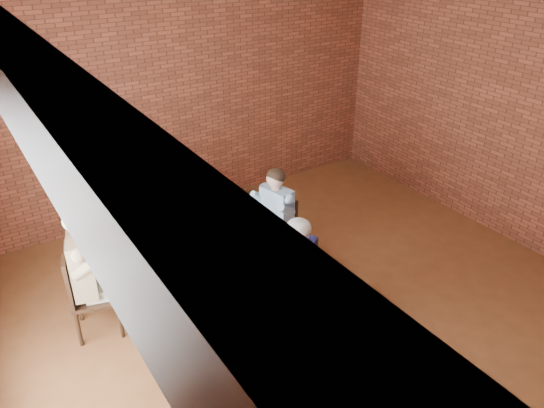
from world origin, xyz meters
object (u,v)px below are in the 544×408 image
chair_c (84,289)px  smartphone (248,259)px  dining_table (198,269)px  diner_e (292,281)px  diner_d (187,319)px  diner_b (146,224)px  diner_c (92,273)px  diner_a (273,221)px  chair_d (187,342)px  chair_a (278,229)px  chair_b (144,232)px  chair_e (301,297)px

chair_c → smartphone: bearing=-100.1°
dining_table → diner_e: (0.60, -0.89, 0.17)m
chair_c → diner_d: bearing=-137.4°
diner_b → diner_c: bearing=-148.8°
diner_a → chair_d: bearing=-67.2°
diner_b → chair_a: bearing=-38.7°
diner_a → dining_table: bearing=-90.0°
chair_a → diner_c: (-2.22, 0.01, 0.21)m
chair_a → diner_a: (-0.08, -0.02, 0.15)m
diner_c → chair_d: bearing=-144.1°
diner_b → diner_d: (-0.33, -1.88, 0.07)m
chair_a → chair_c: bearing=-103.5°
smartphone → diner_a: bearing=41.1°
diner_a → diner_e: diner_e is taller
chair_b → chair_d: bearing=-110.3°
diner_a → diner_d: bearing=-68.3°
chair_b → diner_c: size_ratio=0.64×
diner_c → chair_e: 2.10m
chair_c → diner_d: (0.60, -1.16, 0.17)m
diner_d → smartphone: diner_d is taller
chair_d → dining_table: bearing=-90.0°
chair_d → smartphone: size_ratio=6.69×
diner_d → chair_e: diner_d is taller
diner_c → chair_b: bearing=-30.3°
chair_e → diner_d: bearing=-39.2°
diner_a → chair_c: 2.23m
diner_a → smartphone: 0.99m
dining_table → diner_d: size_ratio=1.08×
diner_b → chair_e: size_ratio=1.31×
chair_a → chair_d: 2.13m
dining_table → diner_e: size_ratio=1.08×
diner_d → chair_e: 1.18m
diner_b → chair_c: 1.18m
dining_table → diner_a: diner_a is taller
chair_c → chair_d: size_ratio=1.01×
chair_a → chair_d: size_ratio=0.95×
chair_a → chair_c: 2.31m
dining_table → smartphone: smartphone is taller
diner_e → chair_c: bearing=-68.7°
chair_b → diner_e: diner_e is taller
chair_b → diner_e: bearing=-78.3°
diner_c → chair_e: bearing=-111.5°
chair_b → diner_d: size_ratio=0.64×
chair_a → chair_e: size_ratio=0.95×
diner_a → chair_e: diner_a is taller
diner_c → diner_d: bearing=-140.7°
diner_c → smartphone: size_ratio=9.69×
chair_b → chair_c: chair_c is taller
chair_d → smartphone: 1.11m
chair_d → chair_c: bearing=-35.2°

